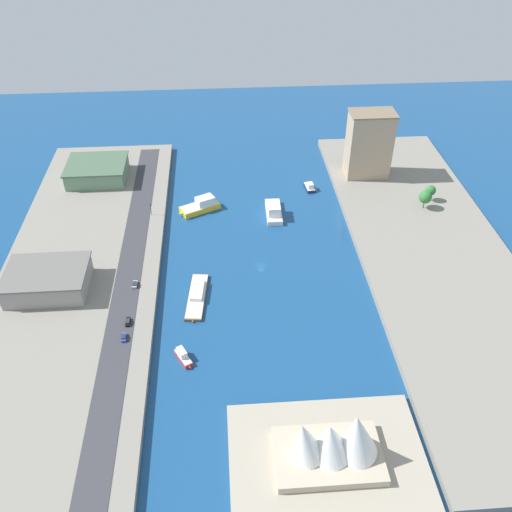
{
  "coord_description": "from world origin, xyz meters",
  "views": [
    {
      "loc": [
        16.66,
        194.89,
        158.06
      ],
      "look_at": [
        2.25,
        -1.24,
        4.91
      ],
      "focal_mm": 38.53,
      "sensor_mm": 36.0,
      "label": 1
    }
  ],
  "objects_px": {
    "carpark_squat_concrete": "(48,280)",
    "sedan_silver": "(135,284)",
    "traffic_light_waterfront": "(151,207)",
    "tugboat_red": "(183,357)",
    "suv_black": "(128,322)",
    "opera_landmark": "(334,442)",
    "ferry_yellow_fast": "(201,206)",
    "patrol_launch_navy": "(310,187)",
    "hatchback_blue": "(124,337)",
    "barge_flat_brown": "(197,295)",
    "terminal_long_green": "(97,171)",
    "ferry_white_commuter": "(274,210)",
    "apartment_midrise_tan": "(369,144)"
  },
  "relations": [
    {
      "from": "patrol_launch_navy",
      "to": "carpark_squat_concrete",
      "type": "xyz_separation_m",
      "value": [
        123.73,
        78.69,
        6.67
      ]
    },
    {
      "from": "ferry_white_commuter",
      "to": "apartment_midrise_tan",
      "type": "xyz_separation_m",
      "value": [
        -55.41,
        -33.44,
        18.86
      ]
    },
    {
      "from": "ferry_white_commuter",
      "to": "patrol_launch_navy",
      "type": "height_order",
      "value": "ferry_white_commuter"
    },
    {
      "from": "apartment_midrise_tan",
      "to": "patrol_launch_navy",
      "type": "bearing_deg",
      "value": 15.34
    },
    {
      "from": "ferry_white_commuter",
      "to": "opera_landmark",
      "type": "distance_m",
      "value": 141.67
    },
    {
      "from": "sedan_silver",
      "to": "traffic_light_waterfront",
      "type": "relative_size",
      "value": 0.7
    },
    {
      "from": "ferry_white_commuter",
      "to": "patrol_launch_navy",
      "type": "xyz_separation_m",
      "value": [
        -22.4,
        -24.38,
        -1.32
      ]
    },
    {
      "from": "tugboat_red",
      "to": "suv_black",
      "type": "xyz_separation_m",
      "value": [
        22.13,
        -17.66,
        2.53
      ]
    },
    {
      "from": "barge_flat_brown",
      "to": "traffic_light_waterfront",
      "type": "bearing_deg",
      "value": -68.73
    },
    {
      "from": "traffic_light_waterfront",
      "to": "sedan_silver",
      "type": "bearing_deg",
      "value": 86.93
    },
    {
      "from": "apartment_midrise_tan",
      "to": "terminal_long_green",
      "type": "bearing_deg",
      "value": -2.34
    },
    {
      "from": "sedan_silver",
      "to": "ferry_yellow_fast",
      "type": "bearing_deg",
      "value": -113.88
    },
    {
      "from": "terminal_long_green",
      "to": "hatchback_blue",
      "type": "distance_m",
      "value": 129.02
    },
    {
      "from": "patrol_launch_navy",
      "to": "hatchback_blue",
      "type": "distance_m",
      "value": 141.87
    },
    {
      "from": "patrol_launch_navy",
      "to": "hatchback_blue",
      "type": "relative_size",
      "value": 2.5
    },
    {
      "from": "sedan_silver",
      "to": "terminal_long_green",
      "type": "bearing_deg",
      "value": -72.65
    },
    {
      "from": "ferry_white_commuter",
      "to": "apartment_midrise_tan",
      "type": "height_order",
      "value": "apartment_midrise_tan"
    },
    {
      "from": "apartment_midrise_tan",
      "to": "terminal_long_green",
      "type": "relative_size",
      "value": 1.13
    },
    {
      "from": "hatchback_blue",
      "to": "ferry_white_commuter",
      "type": "bearing_deg",
      "value": -127.64
    },
    {
      "from": "carpark_squat_concrete",
      "to": "opera_landmark",
      "type": "height_order",
      "value": "opera_landmark"
    },
    {
      "from": "ferry_white_commuter",
      "to": "apartment_midrise_tan",
      "type": "bearing_deg",
      "value": -148.89
    },
    {
      "from": "ferry_yellow_fast",
      "to": "hatchback_blue",
      "type": "height_order",
      "value": "ferry_yellow_fast"
    },
    {
      "from": "apartment_midrise_tan",
      "to": "terminal_long_green",
      "type": "xyz_separation_m",
      "value": [
        150.44,
        -6.15,
        -13.71
      ]
    },
    {
      "from": "ferry_yellow_fast",
      "to": "carpark_squat_concrete",
      "type": "height_order",
      "value": "carpark_squat_concrete"
    },
    {
      "from": "patrol_launch_navy",
      "to": "ferry_yellow_fast",
      "type": "relative_size",
      "value": 0.5
    },
    {
      "from": "hatchback_blue",
      "to": "suv_black",
      "type": "distance_m",
      "value": 8.47
    },
    {
      "from": "sedan_silver",
      "to": "suv_black",
      "type": "height_order",
      "value": "sedan_silver"
    },
    {
      "from": "apartment_midrise_tan",
      "to": "traffic_light_waterfront",
      "type": "xyz_separation_m",
      "value": [
        117.88,
        33.43,
        -14.09
      ]
    },
    {
      "from": "tugboat_red",
      "to": "sedan_silver",
      "type": "height_order",
      "value": "sedan_silver"
    },
    {
      "from": "ferry_yellow_fast",
      "to": "sedan_silver",
      "type": "height_order",
      "value": "ferry_yellow_fast"
    },
    {
      "from": "apartment_midrise_tan",
      "to": "barge_flat_brown",
      "type": "bearing_deg",
      "value": 44.9
    },
    {
      "from": "terminal_long_green",
      "to": "hatchback_blue",
      "type": "height_order",
      "value": "terminal_long_green"
    },
    {
      "from": "ferry_yellow_fast",
      "to": "suv_black",
      "type": "bearing_deg",
      "value": 71.71
    },
    {
      "from": "carpark_squat_concrete",
      "to": "sedan_silver",
      "type": "bearing_deg",
      "value": 178.65
    },
    {
      "from": "tugboat_red",
      "to": "suv_black",
      "type": "distance_m",
      "value": 28.42
    },
    {
      "from": "ferry_white_commuter",
      "to": "hatchback_blue",
      "type": "xyz_separation_m",
      "value": [
        66.46,
        86.18,
        1.42
      ]
    },
    {
      "from": "suv_black",
      "to": "apartment_midrise_tan",
      "type": "bearing_deg",
      "value": -137.48
    },
    {
      "from": "patrol_launch_navy",
      "to": "hatchback_blue",
      "type": "height_order",
      "value": "hatchback_blue"
    },
    {
      "from": "tugboat_red",
      "to": "opera_landmark",
      "type": "distance_m",
      "value": 66.98
    },
    {
      "from": "ferry_white_commuter",
      "to": "tugboat_red",
      "type": "relative_size",
      "value": 2.2
    },
    {
      "from": "barge_flat_brown",
      "to": "traffic_light_waterfront",
      "type": "xyz_separation_m",
      "value": [
        23.56,
        -60.54,
        6.37
      ]
    },
    {
      "from": "barge_flat_brown",
      "to": "traffic_light_waterfront",
      "type": "distance_m",
      "value": 65.28
    },
    {
      "from": "patrol_launch_navy",
      "to": "sedan_silver",
      "type": "bearing_deg",
      "value": 42.16
    },
    {
      "from": "ferry_white_commuter",
      "to": "sedan_silver",
      "type": "bearing_deg",
      "value": 40.13
    },
    {
      "from": "sedan_silver",
      "to": "opera_landmark",
      "type": "distance_m",
      "value": 110.99
    },
    {
      "from": "sedan_silver",
      "to": "traffic_light_waterfront",
      "type": "height_order",
      "value": "traffic_light_waterfront"
    },
    {
      "from": "hatchback_blue",
      "to": "traffic_light_waterfront",
      "type": "height_order",
      "value": "traffic_light_waterfront"
    },
    {
      "from": "sedan_silver",
      "to": "hatchback_blue",
      "type": "xyz_separation_m",
      "value": [
        1.04,
        31.03,
        0.03
      ]
    },
    {
      "from": "patrol_launch_navy",
      "to": "suv_black",
      "type": "relative_size",
      "value": 2.34
    },
    {
      "from": "patrol_launch_navy",
      "to": "ferry_yellow_fast",
      "type": "bearing_deg",
      "value": 15.53
    }
  ]
}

